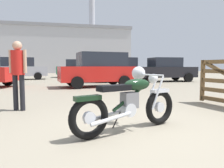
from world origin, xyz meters
name	(u,v)px	position (x,y,z in m)	size (l,w,h in m)	color
ground_plane	(139,129)	(0.00, 0.00, 0.00)	(80.00, 80.00, 0.00)	gray
vintage_motorcycle	(130,101)	(-0.16, -0.03, 0.49)	(1.95, 1.06, 1.07)	black
bystander	(18,68)	(-2.41, 1.94, 1.02)	(0.44, 0.30, 1.66)	black
blue_hatchback_right	(99,69)	(0.11, 7.61, 0.92)	(4.13, 2.35, 1.78)	black
red_hatchback_near	(164,70)	(5.10, 10.64, 0.84)	(4.28, 2.07, 1.67)	black
silver_sedan_mid	(120,70)	(1.98, 11.04, 0.84)	(4.41, 2.38, 1.67)	black
white_estate_far	(21,68)	(-5.48, 14.63, 0.92)	(4.13, 2.33, 1.78)	black
dark_sedan_left	(82,68)	(-0.48, 17.68, 0.94)	(4.78, 2.14, 1.74)	black
industrial_building	(61,51)	(-3.89, 37.08, 3.97)	(24.69, 13.37, 15.12)	#B2B2B7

